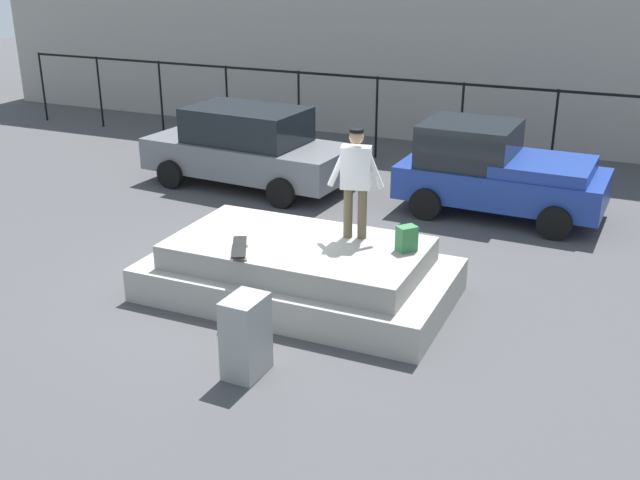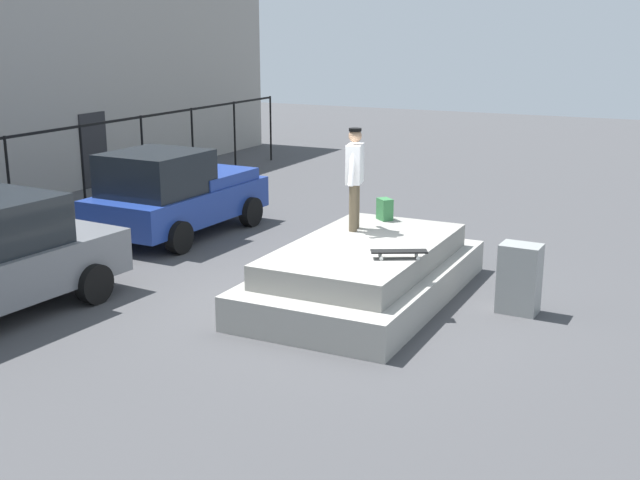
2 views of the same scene
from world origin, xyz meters
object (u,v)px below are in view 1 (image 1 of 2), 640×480
at_px(skateboarder, 356,176).
at_px(utility_box, 246,336).
at_px(car_blue_pickup_mid, 495,170).
at_px(backpack, 407,239).
at_px(skateboard, 239,247).
at_px(car_grey_sedan_near, 248,147).

height_order(skateboarder, utility_box, skateboarder).
height_order(car_blue_pickup_mid, utility_box, car_blue_pickup_mid).
bearing_deg(backpack, car_blue_pickup_mid, 35.79).
bearing_deg(skateboard, car_grey_sedan_near, 117.97).
distance_m(skateboard, car_grey_sedan_near, 6.28).
bearing_deg(skateboard, backpack, 26.77).
bearing_deg(backpack, car_grey_sedan_near, 88.90).
xyz_separation_m(skateboarder, skateboard, (-1.31, -1.31, -0.89)).
bearing_deg(skateboard, car_blue_pickup_mid, 66.87).
distance_m(backpack, car_blue_pickup_mid, 4.82).
bearing_deg(backpack, skateboarder, 117.43).
distance_m(backpack, car_grey_sedan_near, 6.80).
distance_m(skateboarder, car_blue_pickup_mid, 4.87).
xyz_separation_m(backpack, utility_box, (-1.23, -2.70, -0.56)).
bearing_deg(utility_box, backpack, 67.58).
bearing_deg(car_grey_sedan_near, backpack, -40.74).
relative_size(backpack, car_grey_sedan_near, 0.08).
height_order(skateboarder, backpack, skateboarder).
xyz_separation_m(backpack, car_blue_pickup_mid, (0.32, 4.80, -0.19)).
bearing_deg(car_grey_sedan_near, car_blue_pickup_mid, 3.86).
bearing_deg(car_blue_pickup_mid, utility_box, -101.70).
bearing_deg(utility_box, car_grey_sedan_near, 120.89).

